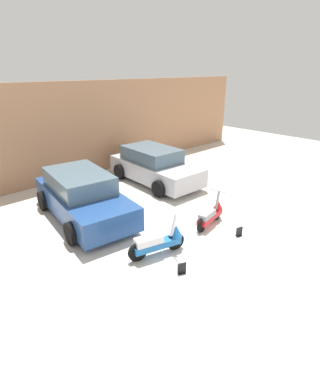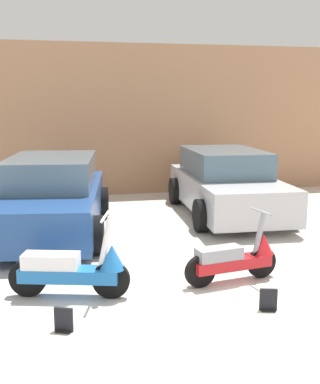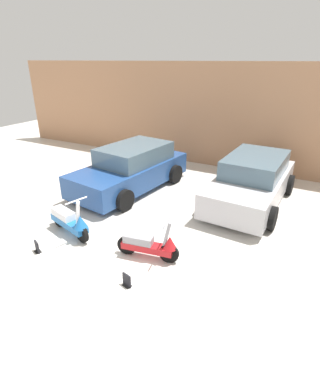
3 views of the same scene
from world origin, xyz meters
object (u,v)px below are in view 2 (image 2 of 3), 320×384
at_px(scooter_front_right, 236,257).
at_px(car_rear_center, 226,184).
at_px(placard_near_left_scooter, 64,321).
at_px(car_rear_left, 51,197).
at_px(scooter_front_left, 74,268).
at_px(placard_near_right_scooter, 268,301).

height_order(scooter_front_right, car_rear_center, car_rear_center).
bearing_deg(placard_near_left_scooter, car_rear_left, 92.05).
xyz_separation_m(scooter_front_left, scooter_front_right, (2.09, 0.08, -0.03)).
distance_m(scooter_front_right, placard_near_left_scooter, 2.45).
bearing_deg(scooter_front_right, scooter_front_left, 172.12).
bearing_deg(car_rear_left, placard_near_left_scooter, 9.65).
distance_m(car_rear_left, car_rear_center, 3.65).
relative_size(scooter_front_left, scooter_front_right, 1.09).
relative_size(placard_near_left_scooter, placard_near_right_scooter, 1.00).
xyz_separation_m(car_rear_left, placard_near_left_scooter, (0.14, -3.91, -0.54)).
bearing_deg(scooter_front_right, placard_near_right_scooter, -97.50).
relative_size(scooter_front_right, placard_near_right_scooter, 5.12).
relative_size(car_rear_left, car_rear_center, 1.04).
height_order(scooter_front_right, car_rear_left, car_rear_left).
bearing_deg(car_rear_left, scooter_front_left, 13.01).
relative_size(scooter_front_left, placard_near_right_scooter, 5.58).
xyz_separation_m(scooter_front_left, placard_near_left_scooter, (-0.15, -0.88, -0.25)).
height_order(scooter_front_left, placard_near_left_scooter, scooter_front_left).
bearing_deg(placard_near_right_scooter, car_rear_left, 122.01).
relative_size(car_rear_left, placard_near_left_scooter, 16.15).
height_order(car_rear_left, car_rear_center, car_rear_left).
distance_m(car_rear_center, placard_near_right_scooter, 4.81).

